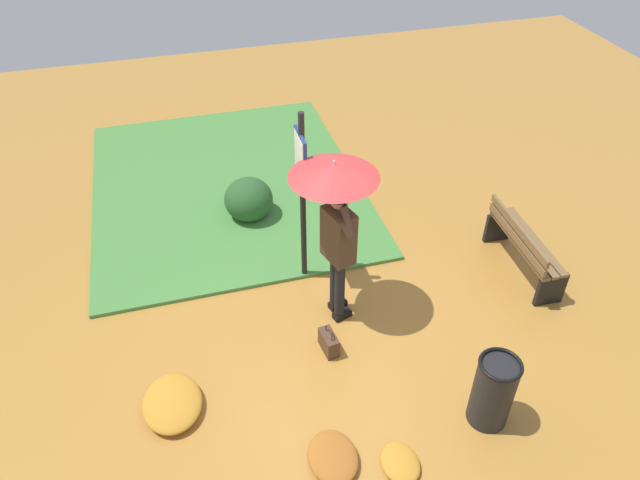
{
  "coord_description": "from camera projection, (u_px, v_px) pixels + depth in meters",
  "views": [
    {
      "loc": [
        -4.49,
        1.39,
        5.15
      ],
      "look_at": [
        0.65,
        -0.06,
        0.85
      ],
      "focal_mm": 33.34,
      "sensor_mm": 36.0,
      "label": 1
    }
  ],
  "objects": [
    {
      "name": "handbag",
      "position": [
        329.0,
        342.0,
        6.6
      ],
      "size": [
        0.31,
        0.18,
        0.37
      ],
      "color": "#4C3323",
      "rests_on": "ground_plane"
    },
    {
      "name": "trash_bin",
      "position": [
        493.0,
        391.0,
        5.73
      ],
      "size": [
        0.42,
        0.42,
        0.83
      ],
      "color": "black",
      "rests_on": "ground_plane"
    },
    {
      "name": "ground_plane",
      "position": [
        330.0,
        332.0,
        6.89
      ],
      "size": [
        18.0,
        18.0,
        0.0
      ],
      "primitive_type": "plane",
      "color": "#B27A33"
    },
    {
      "name": "person_with_umbrella",
      "position": [
        336.0,
        203.0,
        6.22
      ],
      "size": [
        0.96,
        0.96,
        2.04
      ],
      "color": "black",
      "rests_on": "ground_plane"
    },
    {
      "name": "park_bench",
      "position": [
        523.0,
        246.0,
        7.48
      ],
      "size": [
        1.4,
        0.43,
        0.75
      ],
      "color": "black",
      "rests_on": "ground_plane"
    },
    {
      "name": "info_sign_post",
      "position": [
        302.0,
        181.0,
        6.74
      ],
      "size": [
        0.44,
        0.07,
        2.3
      ],
      "color": "black",
      "rests_on": "ground_plane"
    },
    {
      "name": "grass_verge",
      "position": [
        226.0,
        184.0,
        9.25
      ],
      "size": [
        4.8,
        4.0,
        0.05
      ],
      "color": "#47843D",
      "rests_on": "ground_plane"
    },
    {
      "name": "leaf_pile_by_bench",
      "position": [
        333.0,
        457.0,
        5.57
      ],
      "size": [
        0.59,
        0.47,
        0.13
      ],
      "color": "#A86023",
      "rests_on": "ground_plane"
    },
    {
      "name": "leaf_pile_far_path",
      "position": [
        400.0,
        463.0,
        5.54
      ],
      "size": [
        0.45,
        0.36,
        0.1
      ],
      "color": "#C68428",
      "rests_on": "ground_plane"
    },
    {
      "name": "leaf_pile_near_person",
      "position": [
        172.0,
        403.0,
        6.02
      ],
      "size": [
        0.76,
        0.61,
        0.17
      ],
      "color": "#C68428",
      "rests_on": "ground_plane"
    },
    {
      "name": "shrub_cluster",
      "position": [
        250.0,
        199.0,
        8.48
      ],
      "size": [
        0.76,
        0.69,
        0.62
      ],
      "color": "#285628",
      "rests_on": "ground_plane"
    }
  ]
}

